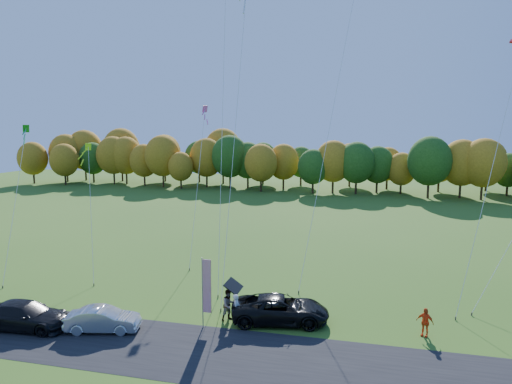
% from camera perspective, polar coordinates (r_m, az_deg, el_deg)
% --- Properties ---
extents(ground, '(160.00, 160.00, 0.00)m').
position_cam_1_polar(ground, '(28.48, -2.94, -15.84)').
color(ground, '#2D5516').
extents(asphalt_strip, '(90.00, 6.00, 0.01)m').
position_cam_1_polar(asphalt_strip, '(25.05, -5.68, -19.42)').
color(asphalt_strip, black).
rests_on(asphalt_strip, ground).
extents(tree_line, '(116.00, 12.00, 10.00)m').
position_cam_1_polar(tree_line, '(81.08, 8.13, -0.01)').
color(tree_line, '#1E4711').
rests_on(tree_line, ground).
extents(black_suv, '(6.17, 3.65, 1.61)m').
position_cam_1_polar(black_suv, '(28.10, 3.04, -14.40)').
color(black_suv, black).
rests_on(black_suv, ground).
extents(silver_sedan, '(4.37, 2.38, 1.37)m').
position_cam_1_polar(silver_sedan, '(28.39, -18.60, -14.86)').
color(silver_sedan, '#BABABF').
rests_on(silver_sedan, ground).
extents(dark_truck_a, '(5.46, 2.55, 1.54)m').
position_cam_1_polar(dark_truck_a, '(30.40, -26.90, -13.58)').
color(dark_truck_a, black).
rests_on(dark_truck_a, ground).
extents(person_tailgate_a, '(0.47, 0.68, 1.80)m').
position_cam_1_polar(person_tailgate_a, '(27.82, -2.43, -14.41)').
color(person_tailgate_a, silver).
rests_on(person_tailgate_a, ground).
extents(person_tailgate_b, '(1.17, 1.17, 1.91)m').
position_cam_1_polar(person_tailgate_b, '(28.27, -3.41, -13.92)').
color(person_tailgate_b, gray).
rests_on(person_tailgate_b, ground).
extents(person_east, '(1.03, 0.76, 1.63)m').
position_cam_1_polar(person_east, '(27.99, 20.36, -15.00)').
color(person_east, '#E04815').
rests_on(person_east, ground).
extents(feather_flag, '(0.56, 0.07, 4.21)m').
position_cam_1_polar(feather_flag, '(26.81, -6.29, -11.52)').
color(feather_flag, '#999999').
rests_on(feather_flag, ground).
extents(kite_delta_blue, '(3.69, 10.70, 29.53)m').
position_cam_1_polar(kite_delta_blue, '(34.95, -4.14, 13.30)').
color(kite_delta_blue, '#4C3F33').
rests_on(kite_delta_blue, ground).
extents(kite_parafoil_orange, '(5.09, 14.07, 25.89)m').
position_cam_1_polar(kite_parafoil_orange, '(37.22, 9.55, 9.94)').
color(kite_parafoil_orange, '#4C3F33').
rests_on(kite_parafoil_orange, ground).
extents(kite_delta_red, '(2.96, 10.80, 24.63)m').
position_cam_1_polar(kite_delta_red, '(32.74, -2.43, 10.66)').
color(kite_delta_red, '#4C3F33').
rests_on(kite_delta_red, ground).
extents(kite_parafoil_rainbow, '(6.53, 8.96, 18.07)m').
position_cam_1_polar(kite_parafoil_rainbow, '(33.54, 27.42, 2.64)').
color(kite_parafoil_rainbow, '#4C3F33').
rests_on(kite_parafoil_rainbow, ground).
extents(kite_diamond_yellow, '(4.20, 6.25, 10.49)m').
position_cam_1_polar(kite_diamond_yellow, '(38.13, -19.95, -2.14)').
color(kite_diamond_yellow, '#4C3F33').
rests_on(kite_diamond_yellow, ground).
extents(kite_diamond_green, '(2.74, 6.63, 12.01)m').
position_cam_1_polar(kite_diamond_green, '(39.89, -27.89, -1.07)').
color(kite_diamond_green, '#4C3F33').
rests_on(kite_diamond_green, ground).
extents(kite_diamond_pink, '(2.08, 9.03, 13.84)m').
position_cam_1_polar(kite_diamond_pink, '(40.55, -7.28, 1.30)').
color(kite_diamond_pink, '#4C3F33').
rests_on(kite_diamond_pink, ground).
extents(kite_diamond_blue_low, '(5.36, 5.12, 8.31)m').
position_cam_1_polar(kite_diamond_blue_low, '(33.63, 28.99, -6.06)').
color(kite_diamond_blue_low, '#4C3F33').
rests_on(kite_diamond_blue_low, ground).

